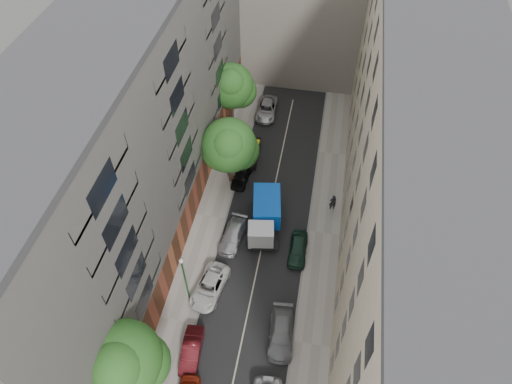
% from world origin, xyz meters
% --- Properties ---
extents(ground, '(120.00, 120.00, 0.00)m').
position_xyz_m(ground, '(0.00, 0.00, 0.00)').
color(ground, '#4C4C49').
rests_on(ground, ground).
extents(road_surface, '(8.00, 44.00, 0.02)m').
position_xyz_m(road_surface, '(0.00, 0.00, 0.01)').
color(road_surface, black).
rests_on(road_surface, ground).
extents(sidewalk_left, '(3.00, 44.00, 0.15)m').
position_xyz_m(sidewalk_left, '(-5.50, 0.00, 0.07)').
color(sidewalk_left, gray).
rests_on(sidewalk_left, ground).
extents(sidewalk_right, '(3.00, 44.00, 0.15)m').
position_xyz_m(sidewalk_right, '(5.50, 0.00, 0.07)').
color(sidewalk_right, gray).
rests_on(sidewalk_right, ground).
extents(building_left, '(8.00, 44.00, 20.00)m').
position_xyz_m(building_left, '(-11.00, 0.00, 10.00)').
color(building_left, '#504E4B').
rests_on(building_left, ground).
extents(building_right, '(8.00, 44.00, 20.00)m').
position_xyz_m(building_right, '(11.00, 0.00, 10.00)').
color(building_right, '#C3B798').
rests_on(building_right, ground).
extents(tarp_truck, '(3.39, 6.55, 2.87)m').
position_xyz_m(tarp_truck, '(-0.14, -0.05, 1.58)').
color(tarp_truck, black).
rests_on(tarp_truck, ground).
extents(car_left_1, '(1.68, 4.02, 1.29)m').
position_xyz_m(car_left_1, '(-3.60, -13.40, 0.65)').
color(car_left_1, '#4C0F14').
rests_on(car_left_1, ground).
extents(car_left_2, '(2.95, 5.11, 1.34)m').
position_xyz_m(car_left_2, '(-3.60, -7.80, 0.67)').
color(car_left_2, silver).
rests_on(car_left_2, ground).
extents(car_left_3, '(2.32, 4.63, 1.29)m').
position_xyz_m(car_left_3, '(-2.80, -2.20, 0.65)').
color(car_left_3, '#B9B9BE').
rests_on(car_left_3, ground).
extents(car_left_4, '(1.74, 3.87, 1.29)m').
position_xyz_m(car_left_4, '(-3.57, 5.40, 0.65)').
color(car_left_4, black).
rests_on(car_left_4, ground).
extents(car_left_5, '(1.78, 4.48, 1.45)m').
position_xyz_m(car_left_5, '(-3.20, 9.00, 0.73)').
color(car_left_5, black).
rests_on(car_left_5, ground).
extents(car_left_6, '(2.44, 5.03, 1.38)m').
position_xyz_m(car_left_6, '(-2.80, 16.60, 0.69)').
color(car_left_6, '#B7B7BC').
rests_on(car_left_6, ground).
extents(car_right_1, '(2.31, 4.87, 1.37)m').
position_xyz_m(car_right_1, '(3.02, -10.80, 0.69)').
color(car_right_1, slate).
rests_on(car_right_1, ground).
extents(car_right_2, '(1.68, 4.05, 1.37)m').
position_xyz_m(car_right_2, '(3.34, -2.60, 0.69)').
color(car_right_2, '#152F23').
rests_on(car_right_2, ground).
extents(tree_near, '(5.36, 5.09, 9.35)m').
position_xyz_m(tree_near, '(-6.30, -17.11, 6.49)').
color(tree_near, '#382619').
rests_on(tree_near, sidewalk_left).
extents(tree_mid, '(5.61, 5.38, 7.67)m').
position_xyz_m(tree_mid, '(-4.50, 4.89, 5.00)').
color(tree_mid, '#382619').
rests_on(tree_mid, sidewalk_left).
extents(tree_far, '(5.29, 5.02, 7.80)m').
position_xyz_m(tree_far, '(-6.30, 13.89, 5.23)').
color(tree_far, '#382619').
rests_on(tree_far, sidewalk_left).
extents(lamp_post, '(0.36, 0.36, 5.76)m').
position_xyz_m(lamp_post, '(-5.17, -8.77, 3.75)').
color(lamp_post, '#1A5D2A').
rests_on(lamp_post, sidewalk_left).
extents(pedestrian, '(0.79, 0.62, 1.92)m').
position_xyz_m(pedestrian, '(6.02, 3.13, 1.11)').
color(pedestrian, black).
rests_on(pedestrian, sidewalk_right).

